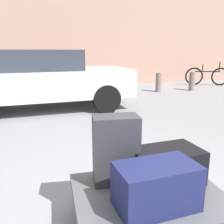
{
  "coord_description": "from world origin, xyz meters",
  "views": [
    {
      "loc": [
        -0.68,
        -1.59,
        1.41
      ],
      "look_at": [
        0.0,
        1.2,
        0.69
      ],
      "focal_mm": 39.74,
      "sensor_mm": 36.0,
      "label": 1
    }
  ],
  "objects": [
    {
      "name": "bollard_kerb_near",
      "position": [
        2.91,
        6.31,
        0.33
      ],
      "size": [
        0.2,
        0.2,
        0.66
      ],
      "primitive_type": "cylinder",
      "color": "#72665B",
      "rests_on": "ground_plane"
    },
    {
      "name": "duffel_bag_navy_center",
      "position": [
        -0.02,
        -0.18,
        0.5
      ],
      "size": [
        0.59,
        0.38,
        0.32
      ],
      "primitive_type": "cube",
      "rotation": [
        0.0,
        0.0,
        0.1
      ],
      "color": "#191E47",
      "rests_on": "luggage_cart"
    },
    {
      "name": "suitcase_charcoal_front_left",
      "position": [
        -0.21,
        0.23,
        0.62
      ],
      "size": [
        0.38,
        0.24,
        0.57
      ],
      "primitive_type": "cube",
      "rotation": [
        0.0,
        0.0,
        -0.08
      ],
      "color": "#2D2D33",
      "rests_on": "luggage_cart"
    },
    {
      "name": "duffel_bag_black_rear_right",
      "position": [
        0.2,
        0.12,
        0.48
      ],
      "size": [
        0.59,
        0.41,
        0.29
      ],
      "primitive_type": "cube",
      "rotation": [
        0.0,
        0.0,
        0.11
      ],
      "color": "black",
      "rests_on": "luggage_cart"
    },
    {
      "name": "parked_car",
      "position": [
        -1.02,
        4.6,
        0.76
      ],
      "size": [
        4.45,
        2.23,
        1.42
      ],
      "color": "silver",
      "rests_on": "ground_plane"
    },
    {
      "name": "bollard_kerb_mid",
      "position": [
        4.19,
        6.31,
        0.33
      ],
      "size": [
        0.2,
        0.2,
        0.66
      ],
      "primitive_type": "cylinder",
      "color": "#72665B",
      "rests_on": "ground_plane"
    },
    {
      "name": "luggage_cart",
      "position": [
        0.0,
        0.0,
        0.27
      ],
      "size": [
        1.14,
        0.88,
        0.34
      ],
      "color": "#4C4C51",
      "rests_on": "ground_plane"
    },
    {
      "name": "bicycle_leaning",
      "position": [
        5.54,
        7.41,
        0.37
      ],
      "size": [
        1.67,
        0.67,
        0.96
      ],
      "color": "black",
      "rests_on": "ground_plane"
    }
  ]
}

